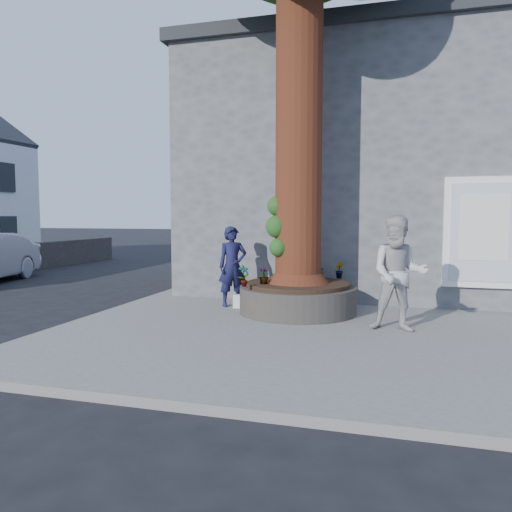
# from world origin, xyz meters

# --- Properties ---
(ground) EXTENTS (120.00, 120.00, 0.00)m
(ground) POSITION_xyz_m (0.00, 0.00, 0.00)
(ground) COLOR black
(ground) RESTS_ON ground
(pavement) EXTENTS (9.00, 8.00, 0.12)m
(pavement) POSITION_xyz_m (1.50, 1.00, 0.06)
(pavement) COLOR slate
(pavement) RESTS_ON ground
(yellow_line) EXTENTS (0.10, 30.00, 0.01)m
(yellow_line) POSITION_xyz_m (-3.05, 1.00, 0.00)
(yellow_line) COLOR yellow
(yellow_line) RESTS_ON ground
(stone_shop) EXTENTS (10.30, 8.30, 6.30)m
(stone_shop) POSITION_xyz_m (2.50, 7.20, 3.16)
(stone_shop) COLOR #535658
(stone_shop) RESTS_ON ground
(planter) EXTENTS (2.30, 2.30, 0.60)m
(planter) POSITION_xyz_m (0.80, 2.00, 0.41)
(planter) COLOR black
(planter) RESTS_ON pavement
(man) EXTENTS (0.74, 0.68, 1.69)m
(man) POSITION_xyz_m (-0.67, 2.31, 0.96)
(man) COLOR #15163A
(man) RESTS_ON pavement
(woman) EXTENTS (0.94, 0.73, 1.92)m
(woman) POSITION_xyz_m (2.70, 0.90, 1.08)
(woman) COLOR #BAB8B2
(woman) RESTS_ON pavement
(shopping_bag) EXTENTS (0.22, 0.17, 0.28)m
(shopping_bag) POSITION_xyz_m (-0.49, 2.14, 0.26)
(shopping_bag) COLOR white
(shopping_bag) RESTS_ON pavement
(plant_a) EXTENTS (0.25, 0.25, 0.40)m
(plant_a) POSITION_xyz_m (-0.05, 1.15, 0.92)
(plant_a) COLOR gray
(plant_a) RESTS_ON planter
(plant_b) EXTENTS (0.24, 0.24, 0.35)m
(plant_b) POSITION_xyz_m (1.50, 2.85, 0.89)
(plant_b) COLOR gray
(plant_b) RESTS_ON planter
(plant_c) EXTENTS (0.21, 0.21, 0.32)m
(plant_c) POSITION_xyz_m (0.21, 1.61, 0.88)
(plant_c) COLOR gray
(plant_c) RESTS_ON planter
(plant_d) EXTENTS (0.32, 0.32, 0.27)m
(plant_d) POSITION_xyz_m (1.12, 2.85, 0.85)
(plant_d) COLOR gray
(plant_d) RESTS_ON planter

